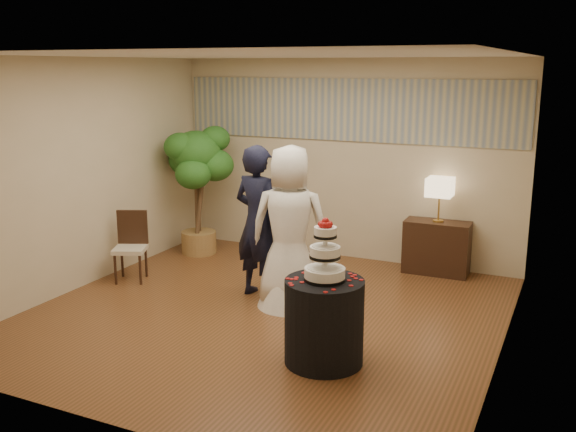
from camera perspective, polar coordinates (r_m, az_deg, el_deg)
The scene contains 15 objects.
floor at distance 7.21m, azimuth -2.09°, elevation -8.74°, with size 5.00×5.00×0.00m, color brown.
ceiling at distance 6.69m, azimuth -2.30°, elevation 14.11°, with size 5.00×5.00×0.00m, color white.
wall_back at distance 9.07m, azimuth 5.07°, elevation 4.97°, with size 5.00×0.06×2.80m, color beige.
wall_front at distance 4.79m, azimuth -16.01°, elevation -3.01°, with size 5.00×0.06×2.80m, color beige.
wall_left at distance 8.24m, azimuth -17.87°, elevation 3.55°, with size 0.06×5.00×2.80m, color beige.
wall_right at distance 6.11m, azimuth 19.16°, elevation 0.24°, with size 0.06×5.00×2.80m, color beige.
mural_border at distance 8.98m, azimuth 5.11°, elevation 9.38°, with size 4.90×0.02×0.85m, color #979A8E.
groom at distance 7.51m, azimuth -2.65°, elevation -0.55°, with size 0.66×0.44×1.82m, color black.
bride at distance 7.19m, azimuth 0.15°, elevation -1.01°, with size 0.91×0.75×1.86m, color white.
cake_table at distance 5.98m, azimuth 3.23°, elevation -9.36°, with size 0.73×0.73×0.80m, color black.
wedding_cake at distance 5.75m, azimuth 3.32°, elevation -2.98°, with size 0.38×0.38×0.58m, color white, non-canonical shape.
console at distance 8.70m, azimuth 13.07°, elevation -2.74°, with size 0.85×0.38×0.71m, color black.
table_lamp at distance 8.55m, azimuth 13.30°, elevation 1.41°, with size 0.33×0.33×0.58m, color beige, non-canonical shape.
ficus_tree at distance 9.35m, azimuth -8.07°, elevation 2.34°, with size 0.90×0.90×1.90m, color #28621E, non-canonical shape.
side_chair at distance 8.40m, azimuth -13.87°, elevation -2.71°, with size 0.41×0.43×0.89m, color black, non-canonical shape.
Camera 1 is at (3.06, -5.94, 2.70)m, focal length 40.00 mm.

